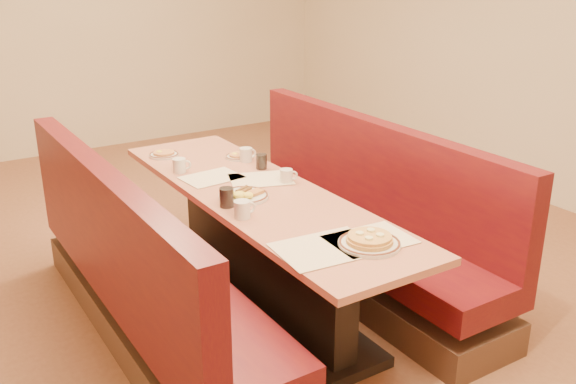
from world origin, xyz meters
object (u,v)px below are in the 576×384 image
diner_table (259,250)px  soda_tumbler_near (227,197)px  coffee_mug_c (246,154)px  booth_right (355,226)px  pancake_plate (369,242)px  coffee_mug_d (180,165)px  eggs_plate (243,195)px  coffee_mug_a (287,176)px  coffee_mug_b (243,209)px  soda_tumbler_mid (261,162)px  booth_left (143,283)px

diner_table → soda_tumbler_near: soda_tumbler_near is taller
coffee_mug_c → booth_right: bearing=-48.8°
pancake_plate → coffee_mug_d: (-0.31, 1.50, 0.02)m
diner_table → booth_right: (0.73, 0.00, -0.01)m
diner_table → coffee_mug_c: size_ratio=20.70×
coffee_mug_c → soda_tumbler_near: bearing=-127.5°
coffee_mug_c → soda_tumbler_near: size_ratio=1.11×
eggs_plate → soda_tumbler_near: soda_tumbler_near is taller
coffee_mug_a → coffee_mug_c: size_ratio=0.90×
coffee_mug_b → coffee_mug_c: coffee_mug_b is taller
pancake_plate → coffee_mug_d: size_ratio=2.54×
soda_tumbler_mid → booth_left: bearing=-159.6°
pancake_plate → soda_tumbler_mid: soda_tumbler_mid is taller
booth_right → soda_tumbler_near: size_ratio=23.06×
booth_right → pancake_plate: booth_right is taller
coffee_mug_a → coffee_mug_d: size_ratio=0.93×
booth_left → coffee_mug_d: bearing=49.4°
booth_left → booth_right: same height
coffee_mug_a → soda_tumbler_mid: (0.01, 0.31, 0.00)m
booth_right → coffee_mug_a: booth_right is taller
soda_tumbler_near → booth_right: bearing=6.5°
coffee_mug_a → coffee_mug_b: (-0.49, -0.34, 0.00)m
eggs_plate → coffee_mug_c: 0.69m
diner_table → coffee_mug_b: size_ratio=20.27×
eggs_plate → soda_tumbler_near: bearing=-154.5°
coffee_mug_c → pancake_plate: bearing=-97.1°
soda_tumbler_near → coffee_mug_b: bearing=-90.0°
diner_table → coffee_mug_a: size_ratio=23.04×
coffee_mug_b → coffee_mug_d: bearing=88.8°
coffee_mug_b → soda_tumbler_near: 0.18m
coffee_mug_a → soda_tumbler_mid: 0.31m
diner_table → booth_left: size_ratio=1.00×
booth_left → coffee_mug_a: 1.05m
diner_table → coffee_mug_c: coffee_mug_c is taller
diner_table → coffee_mug_a: 0.48m
coffee_mug_b → coffee_mug_d: coffee_mug_b is taller
eggs_plate → coffee_mug_d: (-0.12, 0.62, 0.03)m
booth_right → coffee_mug_d: booth_right is taller
coffee_mug_b → soda_tumbler_mid: (0.49, 0.66, -0.00)m
soda_tumbler_mid → eggs_plate: bearing=-131.2°
eggs_plate → pancake_plate: bearing=-77.4°
coffee_mug_d → soda_tumbler_mid: (0.47, -0.22, 0.00)m
coffee_mug_d → diner_table: bearing=-50.5°
diner_table → soda_tumbler_mid: (0.23, 0.36, 0.42)m
diner_table → booth_right: 0.73m
pancake_plate → coffee_mug_a: (0.15, 0.97, 0.02)m
soda_tumbler_mid → coffee_mug_b: bearing=-127.0°
coffee_mug_b → eggs_plate: bearing=61.1°
coffee_mug_b → soda_tumbler_near: soda_tumbler_near is taller
booth_left → soda_tumbler_mid: (0.96, 0.36, 0.44)m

